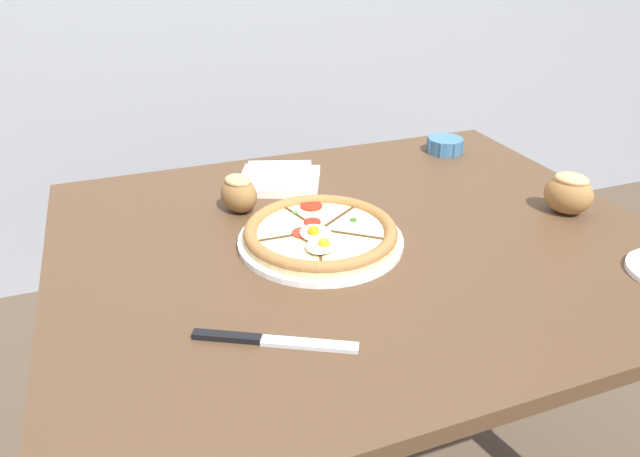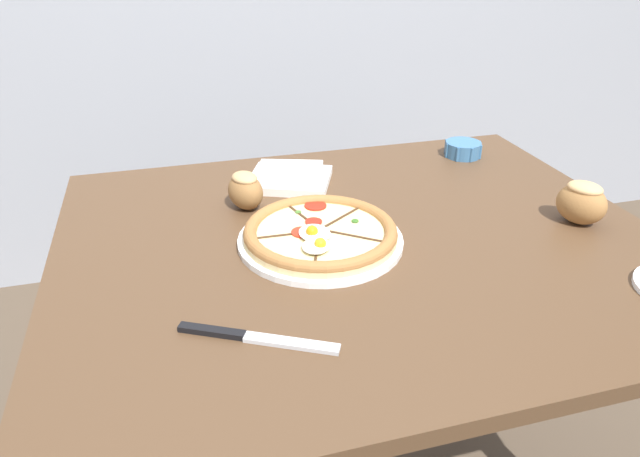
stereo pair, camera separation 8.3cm
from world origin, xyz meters
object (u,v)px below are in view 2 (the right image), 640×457
object	(u,v)px
napkin_folded	(290,177)
bread_piece_near	(245,190)
knife_main	(255,338)
pizza	(320,233)
dining_table	(360,282)
ramekin_bowl	(463,149)
bread_piece_mid	(582,202)

from	to	relation	value
napkin_folded	bread_piece_near	bearing A→B (deg)	-139.45
knife_main	pizza	bearing A→B (deg)	84.13
dining_table	bread_piece_near	distance (m)	0.31
ramekin_bowl	bread_piece_near	bearing A→B (deg)	-165.35
pizza	bread_piece_near	bearing A→B (deg)	120.76
bread_piece_near	dining_table	bearing A→B (deg)	-44.09
pizza	bread_piece_mid	bearing A→B (deg)	-6.57
knife_main	ramekin_bowl	bearing A→B (deg)	70.19
dining_table	pizza	distance (m)	0.15
ramekin_bowl	napkin_folded	bearing A→B (deg)	-173.53
bread_piece_near	knife_main	bearing A→B (deg)	-97.37
ramekin_bowl	bread_piece_mid	distance (m)	0.41
dining_table	napkin_folded	xyz separation A→B (m)	(-0.08, 0.30, 0.12)
ramekin_bowl	bread_piece_near	xyz separation A→B (m)	(-0.60, -0.16, 0.02)
napkin_folded	bread_piece_near	size ratio (longest dim) A/B	2.10
dining_table	napkin_folded	world-z (taller)	napkin_folded
bread_piece_near	bread_piece_mid	size ratio (longest dim) A/B	0.89
napkin_folded	bread_piece_mid	distance (m)	0.64
dining_table	bread_piece_mid	size ratio (longest dim) A/B	9.44
ramekin_bowl	knife_main	xyz separation A→B (m)	(-0.66, -0.61, -0.02)
ramekin_bowl	bread_piece_near	size ratio (longest dim) A/B	0.90
bread_piece_near	bread_piece_mid	distance (m)	0.70
napkin_folded	knife_main	distance (m)	0.58
bread_piece_near	knife_main	xyz separation A→B (m)	(-0.06, -0.45, -0.04)
napkin_folded	bread_piece_mid	size ratio (longest dim) A/B	1.86
pizza	ramekin_bowl	world-z (taller)	pizza
knife_main	bread_piece_mid	bearing A→B (deg)	43.19
bread_piece_mid	knife_main	size ratio (longest dim) A/B	0.55
dining_table	knife_main	world-z (taller)	knife_main
bread_piece_near	napkin_folded	bearing A→B (deg)	40.55
pizza	bread_piece_near	size ratio (longest dim) A/B	2.89
bread_piece_mid	ramekin_bowl	bearing A→B (deg)	96.45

